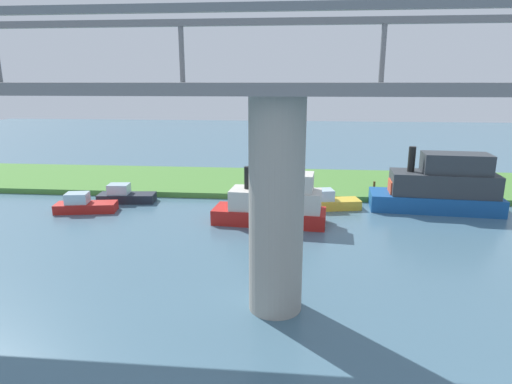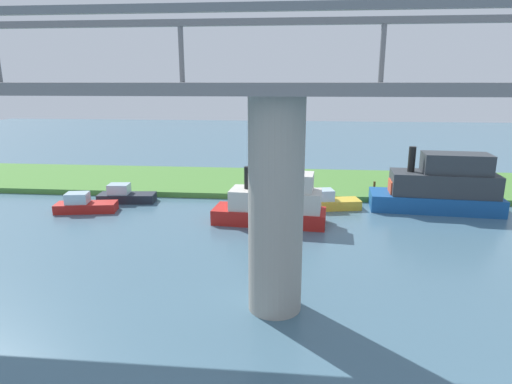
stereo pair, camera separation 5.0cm
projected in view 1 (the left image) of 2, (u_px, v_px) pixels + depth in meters
ground_plane at (280, 200)px, 38.57m from camera, size 160.00×160.00×0.00m
grassy_bank at (283, 182)px, 44.30m from camera, size 80.00×12.00×0.50m
bridge_pylon at (276, 208)px, 19.12m from camera, size 2.45×2.45×9.75m
bridge_span at (278, 83)px, 17.80m from camera, size 63.41×4.30×3.25m
person_on_bank at (252, 178)px, 41.81m from camera, size 0.41×0.41×1.39m
mooring_post at (374, 187)px, 39.36m from camera, size 0.20×0.20×0.98m
motorboat_white at (273, 203)px, 31.96m from camera, size 8.51×3.49×4.24m
skiff_small at (84, 205)px, 35.06m from camera, size 4.98×2.50×1.59m
houseboat_blue at (440, 187)px, 35.15m from camera, size 10.43×4.22×5.20m
motorboat_red at (125, 196)px, 37.89m from camera, size 5.00×2.20×1.62m
pontoon_yellow at (328, 202)px, 35.90m from camera, size 5.23×2.74×1.66m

